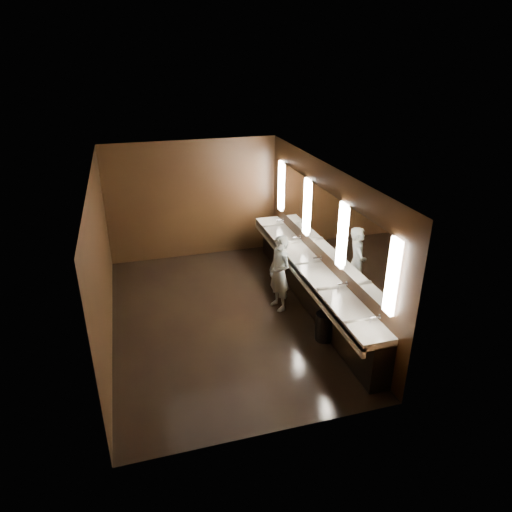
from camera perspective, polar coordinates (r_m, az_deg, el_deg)
The scene contains 10 objects.
floor at distance 8.77m, azimuth -4.32°, elevation -7.58°, with size 6.00×6.00×0.00m, color black.
ceiling at distance 7.66m, azimuth -4.99°, elevation 10.47°, with size 4.00×6.00×0.02m, color #2D2D2B.
wall_back at distance 10.89m, azimuth -7.88°, elevation 6.93°, with size 4.00×0.02×2.80m, color black.
wall_front at distance 5.57m, azimuth 1.81°, elevation -11.17°, with size 4.00×0.02×2.80m, color black.
wall_left at distance 8.01m, azimuth -18.77°, elevation -0.80°, with size 0.02×6.00×2.80m, color black.
wall_right at distance 8.69m, azimuth 8.40°, elevation 2.29°, with size 0.02×6.00×2.80m, color black.
sink_counter at distance 8.99m, azimuth 6.84°, elevation -3.19°, with size 0.55×5.40×1.01m.
mirror_band at distance 8.55m, azimuth 8.42°, elevation 4.45°, with size 0.06×5.03×1.15m.
person at distance 8.69m, azimuth 2.94°, elevation -2.15°, with size 0.55×0.36×1.50m, color #819BC0.
trash_bin at distance 8.09m, azimuth 8.56°, elevation -8.72°, with size 0.32×0.32×0.50m, color black.
Camera 1 is at (-1.41, -7.30, 4.65)m, focal length 32.00 mm.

